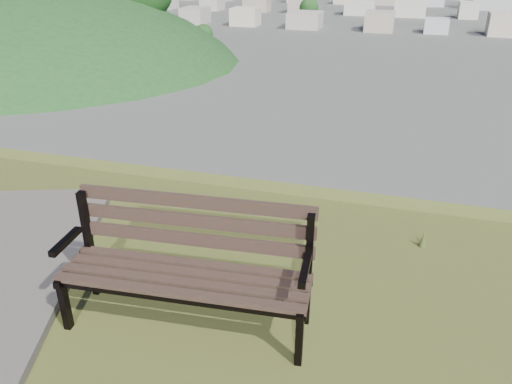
% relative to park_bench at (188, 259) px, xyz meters
% --- Properties ---
extents(park_bench, '(2.03, 0.79, 1.04)m').
position_rel_park_bench_xyz_m(park_bench, '(0.00, 0.00, 0.00)').
color(park_bench, '#402F25').
rests_on(park_bench, hilltop_mesa).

